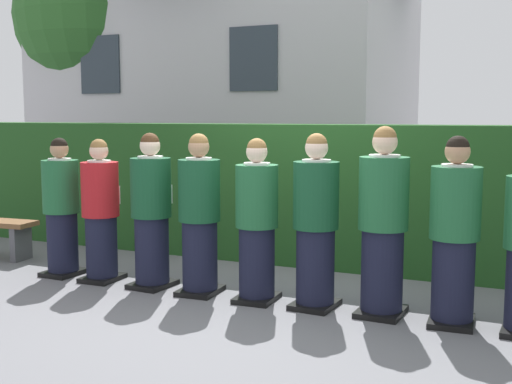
% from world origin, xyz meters
% --- Properties ---
extents(ground_plane, '(60.00, 60.00, 0.00)m').
position_xyz_m(ground_plane, '(0.00, 0.00, 0.00)').
color(ground_plane, slate).
extents(student_front_row_0, '(0.40, 0.45, 1.53)m').
position_xyz_m(student_front_row_0, '(-2.37, 0.00, 0.73)').
color(student_front_row_0, black).
rests_on(student_front_row_0, ground).
extents(student_in_red_blazer, '(0.40, 0.49, 1.53)m').
position_xyz_m(student_in_red_blazer, '(-1.82, -0.02, 0.73)').
color(student_in_red_blazer, black).
rests_on(student_in_red_blazer, ground).
extents(student_front_row_2, '(0.42, 0.52, 1.60)m').
position_xyz_m(student_front_row_2, '(-1.18, -0.01, 0.76)').
color(student_front_row_2, black).
rests_on(student_front_row_2, ground).
extents(student_front_row_3, '(0.42, 0.48, 1.60)m').
position_xyz_m(student_front_row_3, '(-0.60, -0.03, 0.76)').
color(student_front_row_3, black).
rests_on(student_front_row_3, ground).
extents(student_front_row_4, '(0.41, 0.50, 1.56)m').
position_xyz_m(student_front_row_4, '(0.02, -0.03, 0.74)').
color(student_front_row_4, black).
rests_on(student_front_row_4, ground).
extents(student_front_row_5, '(0.42, 0.52, 1.62)m').
position_xyz_m(student_front_row_5, '(0.60, -0.00, 0.77)').
color(student_front_row_5, black).
rests_on(student_front_row_5, ground).
extents(student_front_row_6, '(0.44, 0.49, 1.68)m').
position_xyz_m(student_front_row_6, '(1.22, 0.03, 0.80)').
color(student_front_row_6, black).
rests_on(student_front_row_6, ground).
extents(student_front_row_7, '(0.42, 0.52, 1.61)m').
position_xyz_m(student_front_row_7, '(1.83, 0.02, 0.77)').
color(student_front_row_7, black).
rests_on(student_front_row_7, ground).
extents(hedge, '(11.31, 0.70, 1.67)m').
position_xyz_m(hedge, '(0.00, 1.73, 0.83)').
color(hedge, '#214C1E').
rests_on(hedge, ground).
extents(school_building_main, '(7.66, 4.76, 6.59)m').
position_xyz_m(school_building_main, '(-3.82, 6.98, 3.39)').
color(school_building_main, silver).
rests_on(school_building_main, ground).
extents(oak_tree_left, '(3.54, 3.54, 5.65)m').
position_xyz_m(oak_tree_left, '(-6.46, 6.03, 3.87)').
color(oak_tree_left, brown).
rests_on(oak_tree_left, ground).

